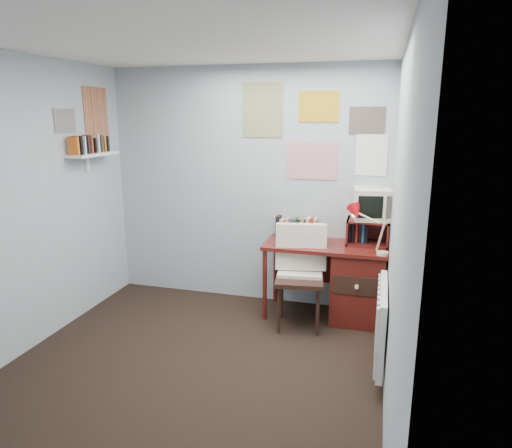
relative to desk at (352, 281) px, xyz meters
The scene contains 15 objects.
ground 1.93m from the desk, 128.37° to the right, with size 3.50×3.50×0.00m, color black.
back_wall 1.47m from the desk, 167.00° to the left, with size 3.00×0.02×2.50m, color #A2ACB9.
left_wall 3.17m from the desk, 151.02° to the right, with size 0.02×3.50×2.50m, color #A2ACB9.
right_wall 1.74m from the desk, 77.48° to the right, with size 0.02×3.50×2.50m, color #A2ACB9.
ceiling 2.82m from the desk, 128.37° to the right, with size 3.00×3.50×0.02m, color white.
desk is the anchor object (origin of this frame).
desk_chair 0.57m from the desk, 147.30° to the right, with size 0.49×0.47×0.96m, color black.
desk_lamp 0.65m from the desk, 38.95° to the right, with size 0.27×0.23×0.39m, color red.
tv_riser 0.51m from the desk, 42.96° to the left, with size 0.40×0.30×0.25m, color #5A1914.
crt_tv 0.80m from the desk, 41.25° to the left, with size 0.35×0.32×0.33m, color beige.
book_row 0.71m from the desk, 160.58° to the left, with size 0.60×0.14×0.22m, color #5A1914.
radiator 0.97m from the desk, 72.76° to the right, with size 0.09×0.80×0.60m, color white.
wall_shelf 2.87m from the desk, behind, with size 0.20×0.62×0.24m, color white.
posters_back 1.54m from the desk, 150.72° to the left, with size 1.20×0.01×0.90m, color white.
posters_left 3.13m from the desk, behind, with size 0.01×0.70×0.60m, color white.
Camera 1 is at (1.39, -2.87, 2.01)m, focal length 32.00 mm.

